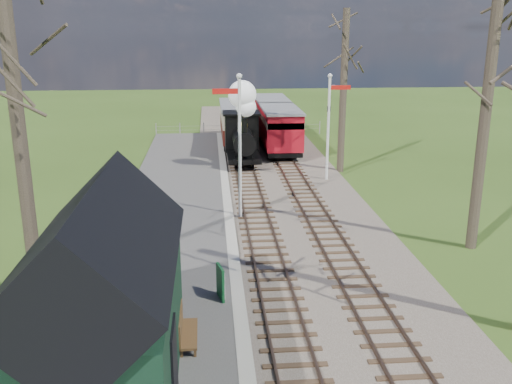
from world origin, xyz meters
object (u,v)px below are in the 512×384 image
sign_board (221,282)px  person (169,348)px  locomotive (242,128)px  bench (184,329)px  red_carriage_a (280,129)px  semaphore_near (238,137)px  semaphore_far (330,119)px  coach (237,122)px  station_shed (104,304)px  red_carriage_b (271,116)px

sign_board → person: bearing=-108.3°
locomotive → bench: size_ratio=3.27×
red_carriage_a → semaphore_near: bearing=-104.8°
semaphore_far → person: 19.29m
coach → sign_board: size_ratio=7.79×
semaphore_far → station_shed: bearing=-115.7°
sign_board → locomotive: bearing=84.5°
semaphore_far → red_carriage_a: (-1.77, 6.75, -1.68)m
coach → bench: coach is taller
red_carriage_a → bench: (-5.30, -23.03, -1.06)m
semaphore_far → sign_board: semaphore_far is taller
red_carriage_b → person: bearing=-100.6°
semaphore_far → sign_board: size_ratio=5.56×
station_shed → red_carriage_a: (6.90, 24.76, -0.59)m
locomotive → red_carriage_b: (2.61, 8.41, -0.62)m
coach → sign_board: coach is taller
bench → locomotive: bearing=82.4°
bench → person: 1.45m
bench → red_carriage_b: bearing=79.5°
semaphore_far → coach: (-4.37, 9.92, -1.68)m
red_carriage_a → red_carriage_b: same height
person → red_carriage_b: bearing=-21.8°
locomotive → semaphore_near: bearing=-94.4°
red_carriage_b → sign_board: 26.46m
locomotive → bench: (-2.69, -20.12, -1.68)m
person → semaphore_far: bearing=-33.9°
coach → person: bearing=-96.2°
bench → coach: bearing=84.1°
semaphore_near → bench: semaphore_near is taller
red_carriage_b → sign_board: size_ratio=5.63×
coach → red_carriage_b: red_carriage_b is taller
red_carriage_a → sign_board: bearing=-101.8°
coach → sign_board: (-1.72, -23.75, -0.96)m
semaphore_near → bench: 10.88m
station_shed → semaphore_far: semaphore_far is taller
coach → bench: 26.36m
semaphore_near → person: (-2.22, -11.67, -2.71)m
semaphore_near → bench: (-1.93, -10.28, -3.01)m
locomotive → red_carriage_a: (2.61, 2.91, -0.62)m
red_carriage_b → station_shed: bearing=-102.8°
station_shed → person: station_shed is taller
sign_board → coach: bearing=85.9°
semaphore_far → bench: 17.96m
semaphore_near → red_carriage_b: 18.66m
station_shed → person: 1.91m
coach → person: (-2.99, -27.59, -0.76)m
bench → red_carriage_a: bearing=77.0°
station_shed → locomotive: 22.27m
coach → bench: size_ratio=5.24×
sign_board → red_carriage_a: bearing=78.2°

